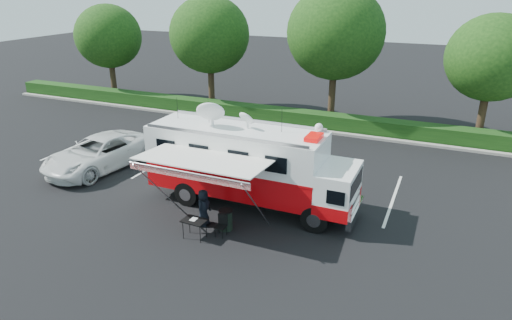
{
  "coord_description": "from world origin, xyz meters",
  "views": [
    {
      "loc": [
        7.16,
        -15.95,
        8.94
      ],
      "look_at": [
        0.0,
        0.5,
        1.9
      ],
      "focal_mm": 32.0,
      "sensor_mm": 36.0,
      "label": 1
    }
  ],
  "objects": [
    {
      "name": "command_truck",
      "position": [
        -0.08,
        -0.0,
        1.83
      ],
      "size": [
        8.9,
        2.45,
        4.27
      ],
      "color": "black",
      "rests_on": "ground_plane"
    },
    {
      "name": "folding_table",
      "position": [
        -0.85,
        -3.27,
        0.7
      ],
      "size": [
        0.91,
        0.67,
        0.75
      ],
      "color": "black",
      "rests_on": "ground_plane"
    },
    {
      "name": "awning",
      "position": [
        -0.87,
        -2.54,
        2.75
      ],
      "size": [
        4.86,
        2.52,
        2.94
      ],
      "color": "white",
      "rests_on": "ground_plane"
    },
    {
      "name": "person",
      "position": [
        -1.02,
        -2.27,
        0.0
      ],
      "size": [
        0.49,
        0.74,
        1.5
      ],
      "primitive_type": "imported",
      "rotation": [
        0.0,
        0.0,
        1.59
      ],
      "color": "black",
      "rests_on": "ground_plane"
    },
    {
      "name": "back_border",
      "position": [
        1.14,
        12.9,
        5.0
      ],
      "size": [
        60.0,
        6.14,
        8.87
      ],
      "color": "#9E998E",
      "rests_on": "ground_plane"
    },
    {
      "name": "trash_bin",
      "position": [
        -0.07,
        -2.25,
        0.41
      ],
      "size": [
        0.55,
        0.55,
        0.82
      ],
      "color": "black",
      "rests_on": "ground_plane"
    },
    {
      "name": "ground_plane",
      "position": [
        0.0,
        0.0,
        0.0
      ],
      "size": [
        120.0,
        120.0,
        0.0
      ],
      "primitive_type": "plane",
      "color": "black",
      "rests_on": "ground"
    },
    {
      "name": "stall_lines",
      "position": [
        -0.5,
        3.0,
        0.0
      ],
      "size": [
        24.12,
        5.5,
        0.01
      ],
      "color": "silver",
      "rests_on": "ground_plane"
    },
    {
      "name": "folding_chair",
      "position": [
        -0.01,
        -2.69,
        0.48
      ],
      "size": [
        0.4,
        0.42,
        0.82
      ],
      "color": "black",
      "rests_on": "ground_plane"
    },
    {
      "name": "white_suv",
      "position": [
        -8.79,
        0.73,
        0.0
      ],
      "size": [
        3.54,
        6.27,
        1.65
      ],
      "primitive_type": "imported",
      "rotation": [
        0.0,
        0.0,
        -0.14
      ],
      "color": "silver",
      "rests_on": "ground_plane"
    }
  ]
}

